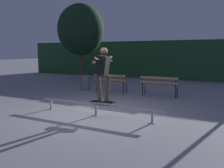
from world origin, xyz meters
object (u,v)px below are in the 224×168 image
skateboard (103,102)px  tree_far_left (81,30)px  grind_rail (96,106)px  skateboarder (103,70)px  park_bench_leftmost (110,81)px  park_bench_left_center (159,84)px  trash_can (85,82)px

skateboard → tree_far_left: tree_far_left is taller
grind_rail → skateboarder: skateboarder is taller
park_bench_leftmost → park_bench_left_center: same height
grind_rail → skateboard: bearing=-0.0°
skateboard → park_bench_leftmost: (-1.69, 3.74, 0.11)m
grind_rail → tree_far_left: bearing=127.1°
grind_rail → park_bench_leftmost: size_ratio=2.53×
trash_can → park_bench_left_center: bearing=-0.9°
skateboard → tree_far_left: (-5.33, 6.73, 2.82)m
grind_rail → trash_can: 4.76m
skateboarder → tree_far_left: bearing=128.4°
skateboard → park_bench_leftmost: park_bench_leftmost is taller
skateboarder → trash_can: bearing=129.4°
grind_rail → park_bench_left_center: 3.84m
grind_rail → park_bench_left_center: size_ratio=2.53×
park_bench_left_center → park_bench_leftmost: bearing=180.0°
grind_rail → skateboard: 0.28m
tree_far_left → park_bench_leftmost: bearing=-39.4°
skateboarder → grind_rail: bearing=-179.9°
park_bench_left_center → trash_can: 3.73m
park_bench_left_center → trash_can: size_ratio=2.01×
park_bench_left_center → grind_rail: bearing=-102.9°
grind_rail → skateboarder: bearing=0.1°
grind_rail → skateboard: (0.24, -0.00, 0.15)m
grind_rail → trash_can: bearing=127.2°
park_bench_leftmost → trash_can: bearing=177.8°
skateboard → park_bench_leftmost: bearing=114.4°
park_bench_left_center → tree_far_left: tree_far_left is taller
park_bench_left_center → tree_far_left: bearing=153.3°
grind_rail → trash_can: trash_can is taller
tree_far_left → trash_can: 4.65m
grind_rail → tree_far_left: tree_far_left is taller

